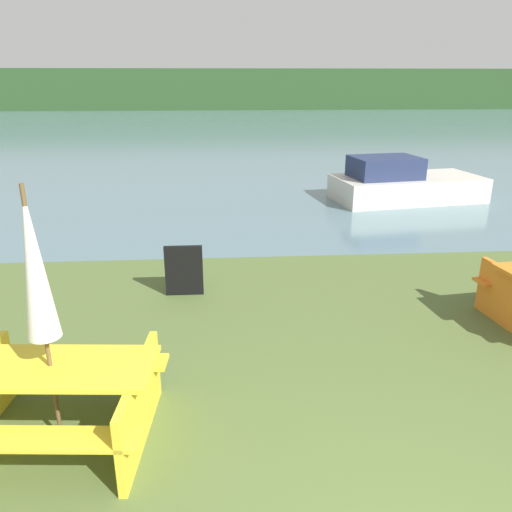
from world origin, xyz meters
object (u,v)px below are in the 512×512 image
picnic_table_yellow (55,394)px  umbrella_white (34,266)px  signboard (184,271)px  boat (402,184)px

picnic_table_yellow → umbrella_white: 1.19m
umbrella_white → signboard: bearing=73.7°
boat → signboard: 7.80m
picnic_table_yellow → boat: bearing=54.9°
signboard → umbrella_white: bearing=-106.3°
umbrella_white → signboard: size_ratio=3.06×
boat → umbrella_white: bearing=-134.2°
boat → picnic_table_yellow: bearing=-134.2°
picnic_table_yellow → umbrella_white: (0.00, 0.00, 1.19)m
picnic_table_yellow → signboard: bearing=73.7°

